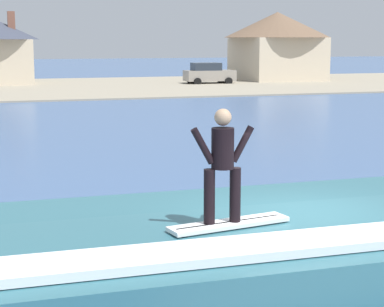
% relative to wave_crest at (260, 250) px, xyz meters
% --- Properties ---
extents(ground_plane, '(260.00, 260.00, 0.00)m').
position_rel_wave_crest_xyz_m(ground_plane, '(0.69, 0.04, -0.55)').
color(ground_plane, '#3F5E8E').
extents(wave_crest, '(9.60, 4.74, 1.16)m').
position_rel_wave_crest_xyz_m(wave_crest, '(0.00, 0.00, 0.00)').
color(wave_crest, '#2E6470').
rests_on(wave_crest, ground_plane).
extents(surfboard, '(1.88, 0.70, 0.06)m').
position_rel_wave_crest_xyz_m(surfboard, '(-0.74, -0.60, 0.64)').
color(surfboard, white).
rests_on(surfboard, wave_crest).
extents(surfer, '(0.94, 0.32, 1.63)m').
position_rel_wave_crest_xyz_m(surfer, '(-0.85, -0.60, 1.58)').
color(surfer, black).
rests_on(surfer, surfboard).
extents(shoreline_bank, '(120.00, 24.01, 0.11)m').
position_rel_wave_crest_xyz_m(shoreline_bank, '(0.69, 45.34, -0.49)').
color(shoreline_bank, gray).
rests_on(shoreline_bank, ground_plane).
extents(car_far_shore, '(4.28, 2.11, 1.86)m').
position_rel_wave_crest_xyz_m(car_far_shore, '(14.77, 45.90, 0.40)').
color(car_far_shore, gray).
rests_on(car_far_shore, ground_plane).
extents(house_gabled_white, '(9.90, 9.90, 6.34)m').
position_rel_wave_crest_xyz_m(house_gabled_white, '(22.74, 49.53, 3.07)').
color(house_gabled_white, beige).
rests_on(house_gabled_white, ground_plane).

